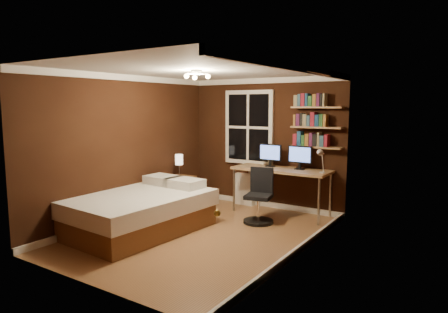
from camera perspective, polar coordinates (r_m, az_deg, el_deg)
The scene contains 24 objects.
floor at distance 6.32m, azimuth -3.21°, elevation -11.02°, with size 4.20×4.20×0.00m, color brown.
wall_back at distance 7.82m, azimuth 5.90°, elevation 1.89°, with size 3.20×0.04×2.50m, color black.
wall_left at distance 7.10m, azimuth -13.73°, elevation 1.17°, with size 0.04×4.20×2.50m, color black.
wall_right at distance 5.26m, azimuth 10.88°, elevation -0.89°, with size 0.04×4.20×2.50m, color black.
ceiling at distance 6.01m, azimuth -3.38°, elevation 12.20°, with size 3.20×4.20×0.02m, color white.
window at distance 7.93m, azimuth 3.56°, elevation 4.17°, with size 1.06×0.06×1.46m, color white.
door at distance 3.94m, azimuth 1.97°, elevation -6.87°, with size 0.03×0.82×2.05m, color black, non-canonical shape.
door_knob at distance 3.72m, azimuth -0.99°, elevation -8.12°, with size 0.06×0.06×0.06m, color gold.
ceiling_fixture at distance 5.93m, azimuth -3.96°, elevation 11.30°, with size 0.44×0.44×0.18m, color beige, non-canonical shape.
bookshelf_lower at distance 7.28m, azimuth 13.04°, elevation 1.33°, with size 0.92×0.22×0.03m, color tan.
books_row_lower at distance 7.26m, azimuth 13.07°, elevation 2.35°, with size 0.54×0.16×0.23m, color maroon, non-canonical shape.
bookshelf_middle at distance 7.25m, azimuth 13.12°, elevation 4.08°, with size 0.92×0.22×0.03m, color tan.
books_row_middle at distance 7.24m, azimuth 13.15°, elevation 5.11°, with size 0.54×0.16×0.23m, color navy, non-canonical shape.
bookshelf_upper at distance 7.24m, azimuth 13.20°, elevation 6.85°, with size 0.92×0.22×0.03m, color tan.
books_row_upper at distance 7.24m, azimuth 13.23°, elevation 7.88°, with size 0.54×0.16×0.23m, color #25572B, non-canonical shape.
bed at distance 6.54m, azimuth -12.09°, elevation -7.62°, with size 1.72×2.30×0.75m.
nightstand at distance 7.86m, azimuth -6.37°, elevation -5.07°, with size 0.49×0.49×0.61m, color brown.
bedside_lamp at distance 7.76m, azimuth -6.43°, elevation -1.29°, with size 0.15×0.15×0.43m, color beige, non-canonical shape.
radiator at distance 8.05m, azimuth 2.98°, elevation -4.67°, with size 0.42×0.15×0.63m, color white.
desk at distance 7.34m, azimuth 8.17°, elevation -2.17°, with size 1.78×0.67×0.84m.
monitor_left at distance 7.49m, azimuth 6.61°, elevation 0.16°, with size 0.45×0.12×0.43m, color black, non-canonical shape.
monitor_right at distance 7.25m, azimuth 10.79°, elevation -0.16°, with size 0.45×0.12×0.43m, color black, non-canonical shape.
desk_lamp at distance 6.87m, azimuth 13.72°, elevation -0.60°, with size 0.14×0.32×0.44m, color silver, non-canonical shape.
office_chair at distance 6.86m, azimuth 5.06°, elevation -6.55°, with size 0.51×0.51×0.93m.
Camera 1 is at (3.57, -4.82, 2.00)m, focal length 32.00 mm.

